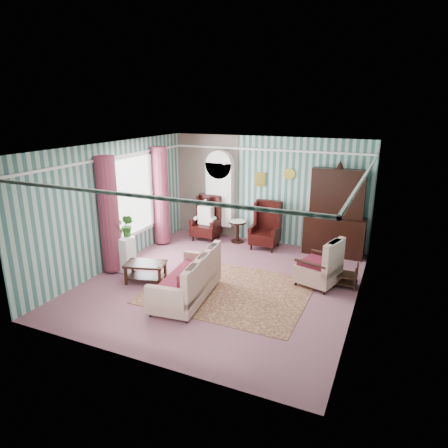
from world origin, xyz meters
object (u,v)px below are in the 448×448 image
at_px(wingback_left, 206,218).
at_px(seated_woman, 206,219).
at_px(wingback_right, 265,226).
at_px(bookcase, 220,199).
at_px(sofa, 186,273).
at_px(floral_armchair, 318,262).
at_px(dresser_hutch, 336,210).
at_px(plant_stand, 122,254).
at_px(nest_table, 346,275).
at_px(coffee_table, 146,272).
at_px(round_side_table, 237,232).

height_order(wingback_left, seated_woman, wingback_left).
xyz_separation_m(wingback_right, seated_woman, (-1.75, 0.00, -0.04)).
bearing_deg(bookcase, wingback_left, -122.66).
bearing_deg(sofa, floral_armchair, -59.72).
relative_size(wingback_left, sofa, 0.65).
relative_size(dresser_hutch, plant_stand, 2.95).
distance_m(plant_stand, floral_armchair, 4.43).
relative_size(bookcase, plant_stand, 2.80).
relative_size(wingback_right, seated_woman, 1.06).
relative_size(nest_table, coffee_table, 0.64).
height_order(wingback_right, seated_woman, wingback_right).
distance_m(dresser_hutch, round_side_table, 2.75).
distance_m(wingback_right, coffee_table, 3.53).
xyz_separation_m(dresser_hutch, round_side_table, (-2.60, -0.12, -0.88)).
height_order(floral_armchair, coffee_table, floral_armchair).
relative_size(dresser_hutch, round_side_table, 3.93).
height_order(nest_table, sofa, sofa).
xyz_separation_m(round_side_table, coffee_table, (-0.82, -3.23, -0.08)).
height_order(plant_stand, coffee_table, plant_stand).
xyz_separation_m(bookcase, plant_stand, (-1.05, -3.14, -0.72)).
height_order(sofa, coffee_table, sofa).
relative_size(nest_table, sofa, 0.28).
bearing_deg(coffee_table, plant_stand, 159.45).
relative_size(wingback_left, floral_armchair, 1.20).
xyz_separation_m(wingback_right, round_side_table, (-0.85, 0.15, -0.33)).
relative_size(wingback_right, nest_table, 2.31).
distance_m(bookcase, wingback_right, 1.63).
relative_size(wingback_left, round_side_table, 2.08).
bearing_deg(floral_armchair, wingback_left, 79.82).
height_order(dresser_hutch, floral_armchair, dresser_hutch).
relative_size(bookcase, coffee_table, 2.65).
bearing_deg(seated_woman, round_side_table, 9.46).
bearing_deg(nest_table, wingback_right, 146.25).
height_order(plant_stand, floral_armchair, floral_armchair).
distance_m(wingback_left, seated_woman, 0.04).
xyz_separation_m(bookcase, wingback_right, (1.50, -0.39, -0.50)).
distance_m(wingback_right, sofa, 3.44).
distance_m(floral_armchair, coffee_table, 3.70).
bearing_deg(floral_armchair, seated_woman, 79.82).
relative_size(dresser_hutch, floral_armchair, 2.26).
xyz_separation_m(plant_stand, coffee_table, (0.88, -0.33, -0.18)).
xyz_separation_m(nest_table, plant_stand, (-4.87, -1.20, 0.13)).
height_order(dresser_hutch, round_side_table, dresser_hutch).
relative_size(wingback_right, floral_armchair, 1.20).
distance_m(dresser_hutch, floral_armchair, 2.09).
bearing_deg(dresser_hutch, floral_armchair, -90.00).
xyz_separation_m(bookcase, wingback_left, (-0.25, -0.39, -0.50)).
height_order(seated_woman, sofa, seated_woman).
bearing_deg(plant_stand, sofa, -17.62).
relative_size(bookcase, wingback_right, 1.79).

